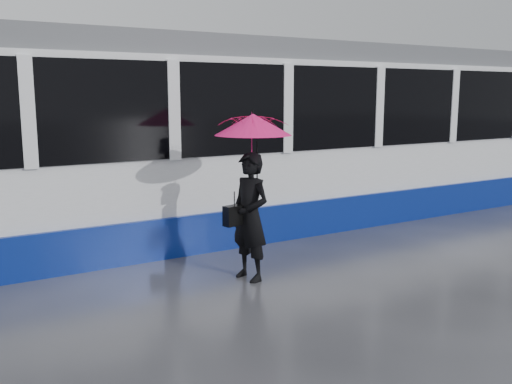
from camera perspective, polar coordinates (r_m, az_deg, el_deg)
ground at (r=7.91m, az=-0.56°, el=-8.16°), size 90.00×90.00×0.00m
rails at (r=10.06m, az=-7.86°, el=-4.28°), size 34.00×1.51×0.02m
tram at (r=10.72m, az=1.66°, el=5.49°), size 26.00×2.56×3.35m
woman at (r=7.48m, az=-0.62°, el=-2.49°), size 0.53×0.69×1.70m
umbrella at (r=7.35m, az=-0.30°, el=5.26°), size 1.19×1.19×1.14m
handbag at (r=7.38m, az=-2.17°, el=-2.34°), size 0.32×0.19×0.44m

